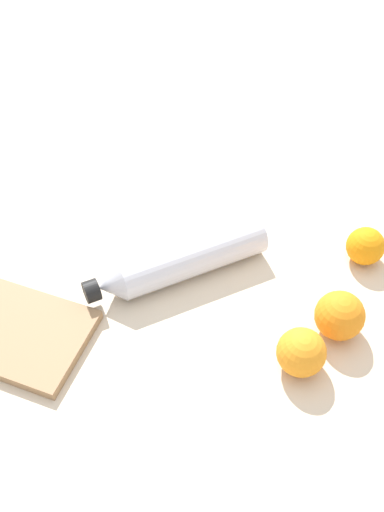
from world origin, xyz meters
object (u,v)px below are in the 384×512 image
water_bottle (180,260)px  orange_2 (301,352)px  orange_0 (365,246)px  orange_1 (340,316)px  cutting_board (19,333)px

water_bottle → orange_2: (0.19, -0.18, 0.00)m
orange_0 → water_bottle: bearing=-173.1°
orange_1 → water_bottle: bearing=155.6°
water_bottle → orange_1: 0.28m
orange_2 → cutting_board: 0.44m
water_bottle → orange_0: bearing=161.1°
orange_0 → cutting_board: 0.60m
water_bottle → orange_1: size_ratio=3.96×
orange_0 → orange_2: (-0.13, -0.22, 0.00)m
orange_0 → orange_1: orange_1 is taller
water_bottle → cutting_board: bearing=2.3°
orange_2 → orange_1: bearing=45.3°
orange_1 → orange_0: bearing=66.1°
orange_2 → cutting_board: bearing=173.9°
orange_0 → orange_2: bearing=-121.4°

